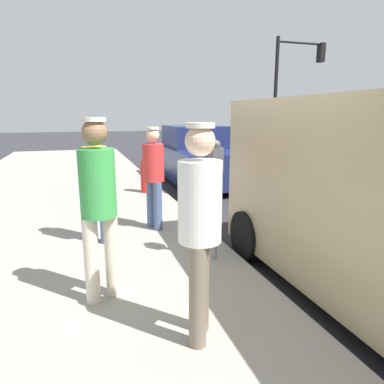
{
  "coord_description": "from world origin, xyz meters",
  "views": [
    {
      "loc": [
        2.92,
        3.38,
        1.97
      ],
      "look_at": [
        1.65,
        -0.56,
        1.05
      ],
      "focal_mm": 32.78,
      "sensor_mm": 36.0,
      "label": 1
    }
  ],
  "objects_px": {
    "traffic_light_corner": "(293,78)",
    "fire_hydrant": "(146,175)",
    "pedestrian_in_white": "(200,220)",
    "pedestrian_in_red": "(154,172)",
    "parked_sedan_behind": "(197,157)",
    "parking_meter_near": "(215,180)",
    "pedestrian_in_yellow": "(96,178)",
    "pedestrian_in_green": "(98,198)"
  },
  "relations": [
    {
      "from": "pedestrian_in_white",
      "to": "traffic_light_corner",
      "type": "bearing_deg",
      "value": -125.89
    },
    {
      "from": "pedestrian_in_red",
      "to": "fire_hydrant",
      "type": "relative_size",
      "value": 1.9
    },
    {
      "from": "pedestrian_in_green",
      "to": "parked_sedan_behind",
      "type": "height_order",
      "value": "pedestrian_in_green"
    },
    {
      "from": "traffic_light_corner",
      "to": "fire_hydrant",
      "type": "bearing_deg",
      "value": 37.12
    },
    {
      "from": "pedestrian_in_white",
      "to": "fire_hydrant",
      "type": "bearing_deg",
      "value": -96.2
    },
    {
      "from": "parking_meter_near",
      "to": "pedestrian_in_white",
      "type": "xyz_separation_m",
      "value": [
        0.72,
        1.48,
        -0.02
      ]
    },
    {
      "from": "pedestrian_in_red",
      "to": "parked_sedan_behind",
      "type": "height_order",
      "value": "pedestrian_in_red"
    },
    {
      "from": "parked_sedan_behind",
      "to": "fire_hydrant",
      "type": "bearing_deg",
      "value": 39.87
    },
    {
      "from": "pedestrian_in_green",
      "to": "fire_hydrant",
      "type": "distance_m",
      "value": 4.99
    },
    {
      "from": "pedestrian_in_green",
      "to": "pedestrian_in_yellow",
      "type": "height_order",
      "value": "pedestrian_in_green"
    },
    {
      "from": "pedestrian_in_white",
      "to": "pedestrian_in_yellow",
      "type": "distance_m",
      "value": 2.65
    },
    {
      "from": "pedestrian_in_green",
      "to": "pedestrian_in_white",
      "type": "xyz_separation_m",
      "value": [
        -0.71,
        0.89,
        -0.02
      ]
    },
    {
      "from": "pedestrian_in_green",
      "to": "traffic_light_corner",
      "type": "bearing_deg",
      "value": -130.42
    },
    {
      "from": "parking_meter_near",
      "to": "parked_sedan_behind",
      "type": "xyz_separation_m",
      "value": [
        -1.7,
        -5.69,
        -0.43
      ]
    },
    {
      "from": "parked_sedan_behind",
      "to": "fire_hydrant",
      "type": "height_order",
      "value": "parked_sedan_behind"
    },
    {
      "from": "pedestrian_in_green",
      "to": "traffic_light_corner",
      "type": "relative_size",
      "value": 0.35
    },
    {
      "from": "traffic_light_corner",
      "to": "pedestrian_in_yellow",
      "type": "bearing_deg",
      "value": 44.87
    },
    {
      "from": "pedestrian_in_green",
      "to": "pedestrian_in_yellow",
      "type": "bearing_deg",
      "value": -91.89
    },
    {
      "from": "pedestrian_in_green",
      "to": "pedestrian_in_white",
      "type": "relative_size",
      "value": 1.02
    },
    {
      "from": "pedestrian_in_green",
      "to": "traffic_light_corner",
      "type": "distance_m",
      "value": 14.13
    },
    {
      "from": "parking_meter_near",
      "to": "fire_hydrant",
      "type": "height_order",
      "value": "parking_meter_near"
    },
    {
      "from": "parking_meter_near",
      "to": "pedestrian_in_red",
      "type": "relative_size",
      "value": 0.93
    },
    {
      "from": "parking_meter_near",
      "to": "pedestrian_in_green",
      "type": "height_order",
      "value": "pedestrian_in_green"
    },
    {
      "from": "parking_meter_near",
      "to": "traffic_light_corner",
      "type": "height_order",
      "value": "traffic_light_corner"
    },
    {
      "from": "pedestrian_in_green",
      "to": "parking_meter_near",
      "type": "bearing_deg",
      "value": -157.65
    },
    {
      "from": "parked_sedan_behind",
      "to": "traffic_light_corner",
      "type": "distance_m",
      "value": 7.83
    },
    {
      "from": "parking_meter_near",
      "to": "pedestrian_in_red",
      "type": "distance_m",
      "value": 1.54
    },
    {
      "from": "parked_sedan_behind",
      "to": "traffic_light_corner",
      "type": "relative_size",
      "value": 0.85
    },
    {
      "from": "parking_meter_near",
      "to": "pedestrian_in_green",
      "type": "xyz_separation_m",
      "value": [
        1.43,
        0.59,
        0.01
      ]
    },
    {
      "from": "pedestrian_in_green",
      "to": "parked_sedan_behind",
      "type": "distance_m",
      "value": 7.03
    },
    {
      "from": "pedestrian_in_red",
      "to": "traffic_light_corner",
      "type": "height_order",
      "value": "traffic_light_corner"
    },
    {
      "from": "pedestrian_in_red",
      "to": "traffic_light_corner",
      "type": "bearing_deg",
      "value": -133.34
    },
    {
      "from": "pedestrian_in_yellow",
      "to": "traffic_light_corner",
      "type": "xyz_separation_m",
      "value": [
        -8.98,
        -8.94,
        2.42
      ]
    },
    {
      "from": "pedestrian_in_yellow",
      "to": "traffic_light_corner",
      "type": "distance_m",
      "value": 12.9
    },
    {
      "from": "traffic_light_corner",
      "to": "pedestrian_in_green",
      "type": "bearing_deg",
      "value": 49.58
    },
    {
      "from": "pedestrian_in_red",
      "to": "parking_meter_near",
      "type": "bearing_deg",
      "value": 107.69
    },
    {
      "from": "pedestrian_in_yellow",
      "to": "pedestrian_in_red",
      "type": "bearing_deg",
      "value": -157.18
    },
    {
      "from": "parking_meter_near",
      "to": "traffic_light_corner",
      "type": "bearing_deg",
      "value": -127.2
    },
    {
      "from": "pedestrian_in_yellow",
      "to": "parking_meter_near",
      "type": "bearing_deg",
      "value": 141.61
    },
    {
      "from": "parking_meter_near",
      "to": "pedestrian_in_white",
      "type": "height_order",
      "value": "pedestrian_in_white"
    },
    {
      "from": "pedestrian_in_green",
      "to": "pedestrian_in_red",
      "type": "bearing_deg",
      "value": -115.03
    },
    {
      "from": "traffic_light_corner",
      "to": "fire_hydrant",
      "type": "height_order",
      "value": "traffic_light_corner"
    }
  ]
}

